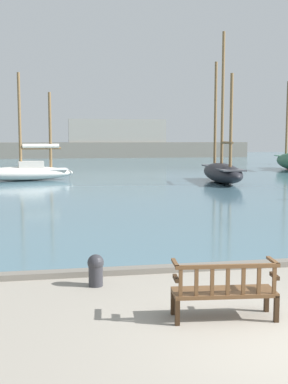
{
  "coord_description": "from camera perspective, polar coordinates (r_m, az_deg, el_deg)",
  "views": [
    {
      "loc": [
        -3.18,
        -5.82,
        2.8
      ],
      "look_at": [
        -0.34,
        10.0,
        1.0
      ],
      "focal_mm": 45.0,
      "sensor_mm": 36.0,
      "label": 1
    }
  ],
  "objects": [
    {
      "name": "quay_edge_kerb",
      "position": [
        10.55,
        7.83,
        -8.74
      ],
      "size": [
        40.0,
        0.3,
        0.12
      ],
      "primitive_type": "cube",
      "color": "slate",
      "rests_on": "ground"
    },
    {
      "name": "far_breakwater",
      "position": [
        67.1,
        -6.41,
        5.51
      ],
      "size": [
        47.59,
        2.4,
        5.42
      ],
      "color": "slate",
      "rests_on": "ground"
    },
    {
      "name": "park_bench",
      "position": [
        7.69,
        9.52,
        -11.35
      ],
      "size": [
        1.64,
        0.67,
        0.92
      ],
      "color": "#322113",
      "rests_on": "ground"
    },
    {
      "name": "mooring_bollard",
      "position": [
        9.3,
        -5.75,
        -9.03
      ],
      "size": [
        0.31,
        0.31,
        0.61
      ],
      "color": "#2D2D33",
      "rests_on": "ground"
    },
    {
      "name": "sailboat_nearest_starboard",
      "position": [
        31.9,
        -14.0,
        2.49
      ],
      "size": [
        6.53,
        2.62,
        6.84
      ],
      "color": "silver",
      "rests_on": "harbor_water"
    },
    {
      "name": "harbor_water",
      "position": [
        50.0,
        -6.55,
        3.19
      ],
      "size": [
        100.0,
        80.0,
        0.08
      ],
      "primitive_type": "cube",
      "color": "slate",
      "rests_on": "ground"
    },
    {
      "name": "sailboat_far_starboard",
      "position": [
        29.99,
        9.24,
        2.57
      ],
      "size": [
        2.43,
        7.03,
        9.09
      ],
      "color": "black",
      "rests_on": "harbor_water"
    }
  ]
}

